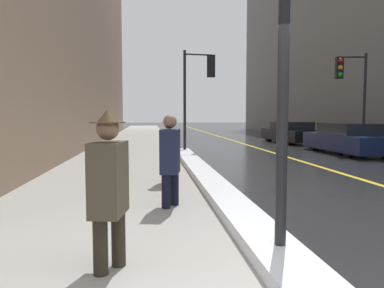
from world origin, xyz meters
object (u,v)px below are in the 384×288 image
Objects in this scene: lamp_post at (284,7)px; parked_car_navy at (348,139)px; traffic_light_far at (350,81)px; parked_car_black at (291,133)px; pedestrian_in_glasses at (169,147)px; traffic_light_near at (200,80)px; pedestrian_in_fedora at (109,184)px; pedestrian_trailing at (170,156)px.

lamp_post reaches higher than parked_car_navy.
traffic_light_far reaches higher than parked_car_black.
traffic_light_near is at bearing 175.86° from pedestrian_in_glasses.
pedestrian_in_glasses is at bearing 179.76° from pedestrian_in_fedora.
pedestrian_in_glasses is (0.85, 4.87, -0.05)m from pedestrian_in_fedora.
lamp_post is 13.06m from traffic_light_far.
traffic_light_far is at bearing 146.77° from pedestrian_trailing.
pedestrian_in_glasses is (-1.63, -6.65, -2.18)m from traffic_light_near.
parked_car_navy is 1.00× the size of parked_car_black.
pedestrian_in_fedora reaches higher than pedestrian_trailing.
parked_car_navy is at bearing 151.43° from pedestrian_in_fedora.
lamp_post is 0.93× the size of parked_car_black.
traffic_light_far is (6.91, 11.07, 0.31)m from lamp_post.
parked_car_black is (-0.09, 6.04, -0.01)m from parked_car_navy.
parked_car_black is (-0.28, 5.72, -2.41)m from traffic_light_far.
pedestrian_in_glasses reaches higher than parked_car_navy.
traffic_light_far reaches higher than parked_car_navy.
lamp_post reaches higher than traffic_light_near.
traffic_light_near reaches higher than parked_car_black.
lamp_post is at bearing 147.24° from parked_car_navy.
traffic_light_far is at bearing 138.22° from pedestrian_in_glasses.
pedestrian_in_fedora is at bearing -177.67° from lamp_post.
parked_car_black is at bearing 0.08° from parked_car_navy.
parked_car_navy is (8.52, 10.82, -0.30)m from pedestrian_in_fedora.
pedestrian_in_fedora reaches higher than pedestrian_in_glasses.
traffic_light_near is at bearing 86.60° from lamp_post.
lamp_post is at bearing -99.11° from traffic_light_near.
parked_car_black is at bearing 163.07° from pedestrian_in_fedora.
traffic_light_far is at bearing 151.62° from pedestrian_in_fedora.
parked_car_navy is at bearing -12.31° from traffic_light_near.
pedestrian_in_glasses is 0.33× the size of parked_car_black.
pedestrian_trailing is at bearing 173.34° from pedestrian_in_fedora.
traffic_light_far reaches higher than pedestrian_in_fedora.
pedestrian_in_fedora is 2.67m from pedestrian_trailing.
pedestrian_in_glasses is (0.10, 2.30, -0.03)m from pedestrian_trailing.
traffic_light_far is 10.29m from pedestrian_in_glasses.
pedestrian_in_glasses is 9.71m from parked_car_navy.
parked_car_black is (6.63, 16.79, -2.10)m from lamp_post.
parked_car_navy is (6.72, 10.75, -2.09)m from lamp_post.
pedestrian_in_glasses is at bearing 44.17° from traffic_light_far.
traffic_light_near is at bearing 177.50° from pedestrian_in_fedora.
traffic_light_far is at bearing 58.01° from lamp_post.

